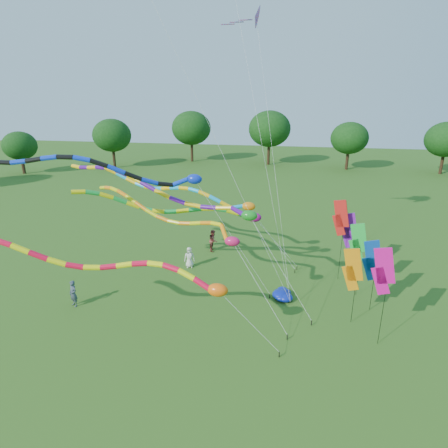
% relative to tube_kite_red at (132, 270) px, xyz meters
% --- Properties ---
extents(ground, '(160.00, 160.00, 0.00)m').
position_rel_tube_kite_red_xyz_m(ground, '(5.04, 0.87, -4.03)').
color(ground, '#235717').
rests_on(ground, ground).
extents(tree_ring, '(115.90, 121.75, 9.64)m').
position_rel_tube_kite_red_xyz_m(tree_ring, '(4.21, 1.81, 1.34)').
color(tree_ring, '#382314').
rests_on(tree_ring, ground).
extents(tube_kite_red, '(14.13, 1.57, 6.17)m').
position_rel_tube_kite_red_xyz_m(tube_kite_red, '(0.00, 0.00, 0.00)').
color(tube_kite_red, black).
rests_on(tube_kite_red, ground).
extents(tube_kite_orange, '(12.37, 5.29, 7.02)m').
position_rel_tube_kite_red_xyz_m(tube_kite_orange, '(0.89, 4.51, 1.21)').
color(tube_kite_orange, black).
rests_on(tube_kite_orange, ground).
extents(tube_kite_purple, '(16.10, 4.93, 8.36)m').
position_rel_tube_kite_red_xyz_m(tube_kite_purple, '(0.12, 5.50, 2.45)').
color(tube_kite_purple, black).
rests_on(tube_kite_purple, ground).
extents(tube_kite_blue, '(15.14, 4.62, 9.78)m').
position_rel_tube_kite_red_xyz_m(tube_kite_blue, '(-2.07, 2.72, 4.18)').
color(tube_kite_blue, black).
rests_on(tube_kite_blue, ground).
extents(tube_kite_cyan, '(14.24, 1.93, 7.21)m').
position_rel_tube_kite_red_xyz_m(tube_kite_cyan, '(0.29, 10.02, 1.23)').
color(tube_kite_cyan, black).
rests_on(tube_kite_cyan, ground).
extents(tube_kite_green, '(13.84, 4.66, 6.95)m').
position_rel_tube_kite_red_xyz_m(tube_kite_green, '(0.83, 7.72, 0.77)').
color(tube_kite_green, black).
rests_on(tube_kite_green, ground).
extents(delta_kite_high_c, '(5.48, 7.46, 17.88)m').
position_rel_tube_kite_red_xyz_m(delta_kite_high_c, '(4.32, 11.50, 12.54)').
color(delta_kite_high_c, black).
rests_on(delta_kite_high_c, ground).
extents(banner_pole_green, '(1.16, 0.23, 4.75)m').
position_rel_tube_kite_red_xyz_m(banner_pole_green, '(11.32, 7.10, -0.54)').
color(banner_pole_green, black).
rests_on(banner_pole_green, ground).
extents(banner_pole_violet, '(1.15, 0.32, 4.63)m').
position_rel_tube_kite_red_xyz_m(banner_pole_violet, '(11.11, 9.59, -0.66)').
color(banner_pole_violet, black).
rests_on(banner_pole_violet, ground).
extents(banner_pole_orange, '(1.15, 0.33, 4.41)m').
position_rel_tube_kite_red_xyz_m(banner_pole_orange, '(10.64, 3.93, -0.88)').
color(banner_pole_orange, black).
rests_on(banner_pole_orange, ground).
extents(banner_pole_blue_b, '(1.16, 0.09, 4.36)m').
position_rel_tube_kite_red_xyz_m(banner_pole_blue_b, '(11.88, 5.44, -0.92)').
color(banner_pole_blue_b, black).
rests_on(banner_pole_blue_b, ground).
extents(banner_pole_red, '(1.10, 0.52, 5.60)m').
position_rel_tube_kite_red_xyz_m(banner_pole_red, '(10.43, 9.20, 0.30)').
color(banner_pole_red, black).
rests_on(banner_pole_red, ground).
extents(banner_pole_magenta_b, '(1.16, 0.29, 5.24)m').
position_rel_tube_kite_red_xyz_m(banner_pole_magenta_b, '(11.72, 2.19, -0.05)').
color(banner_pole_magenta_b, black).
rests_on(banner_pole_magenta_b, ground).
extents(blue_nylon_heap, '(1.39, 1.53, 0.51)m').
position_rel_tube_kite_red_xyz_m(blue_nylon_heap, '(7.04, 6.02, -3.79)').
color(blue_nylon_heap, '#0B1D95').
rests_on(blue_nylon_heap, ground).
extents(person_a, '(0.85, 0.67, 1.53)m').
position_rel_tube_kite_red_xyz_m(person_a, '(0.18, 8.99, -3.26)').
color(person_a, silver).
rests_on(person_a, ground).
extents(person_b, '(0.71, 0.62, 1.62)m').
position_rel_tube_kite_red_xyz_m(person_b, '(-5.08, 2.54, -3.22)').
color(person_b, '#394351').
rests_on(person_b, ground).
extents(person_c, '(0.72, 0.89, 1.74)m').
position_rel_tube_kite_red_xyz_m(person_c, '(1.21, 12.37, -3.16)').
color(person_c, brown).
rests_on(person_c, ground).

